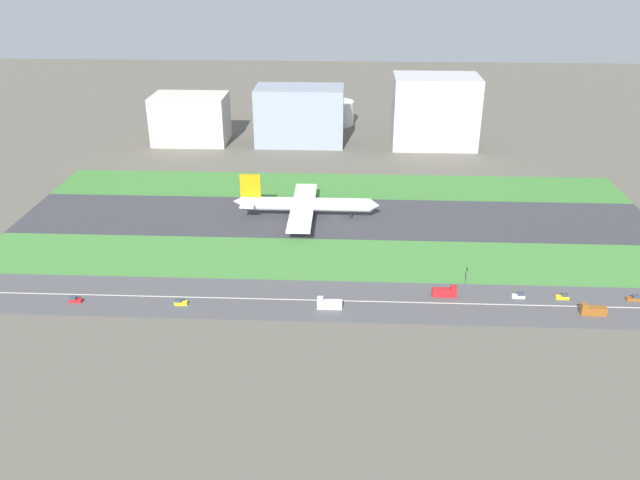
% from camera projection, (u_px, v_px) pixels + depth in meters
% --- Properties ---
extents(ground_plane, '(800.00, 800.00, 0.00)m').
position_uv_depth(ground_plane, '(335.00, 218.00, 290.87)').
color(ground_plane, '#5B564C').
extents(runway, '(280.00, 46.00, 0.10)m').
position_uv_depth(runway, '(335.00, 218.00, 290.85)').
color(runway, '#38383D').
rests_on(runway, ground_plane).
extents(grass_median_north, '(280.00, 36.00, 0.10)m').
position_uv_depth(grass_median_north, '(337.00, 186.00, 327.94)').
color(grass_median_north, '#3D7A33').
rests_on(grass_median_north, ground_plane).
extents(grass_median_south, '(280.00, 36.00, 0.10)m').
position_uv_depth(grass_median_south, '(332.00, 259.00, 253.76)').
color(grass_median_south, '#427F38').
rests_on(grass_median_south, ground_plane).
extents(highway, '(280.00, 28.00, 0.10)m').
position_uv_depth(highway, '(329.00, 301.00, 224.81)').
color(highway, '#4C4C4F').
rests_on(highway, ground_plane).
extents(highway_centerline, '(266.00, 0.50, 0.01)m').
position_uv_depth(highway_centerline, '(329.00, 300.00, 224.79)').
color(highway_centerline, silver).
rests_on(highway_centerline, highway).
extents(airliner, '(65.00, 56.00, 19.70)m').
position_uv_depth(airliner, '(303.00, 204.00, 288.82)').
color(airliner, white).
rests_on(airliner, runway).
extents(truck_2, '(8.40, 2.50, 4.00)m').
position_uv_depth(truck_2, '(593.00, 310.00, 215.90)').
color(truck_2, brown).
rests_on(truck_2, highway).
extents(truck_0, '(8.40, 2.50, 4.00)m').
position_uv_depth(truck_0, '(329.00, 304.00, 219.60)').
color(truck_0, silver).
rests_on(truck_0, highway).
extents(car_2, '(4.40, 1.80, 2.00)m').
position_uv_depth(car_2, '(75.00, 300.00, 223.61)').
color(car_2, '#B2191E').
rests_on(car_2, highway).
extents(car_4, '(4.40, 1.80, 2.00)m').
position_uv_depth(car_4, '(634.00, 298.00, 224.53)').
color(car_4, brown).
rests_on(car_4, highway).
extents(car_1, '(4.40, 1.80, 2.00)m').
position_uv_depth(car_1, '(180.00, 302.00, 222.06)').
color(car_1, yellow).
rests_on(car_1, highway).
extents(car_0, '(4.40, 1.80, 2.00)m').
position_uv_depth(car_0, '(519.00, 296.00, 226.18)').
color(car_0, silver).
rests_on(car_0, highway).
extents(truck_1, '(8.40, 2.50, 4.00)m').
position_uv_depth(truck_1, '(445.00, 292.00, 226.95)').
color(truck_1, '#B2191E').
rests_on(truck_1, highway).
extents(car_3, '(4.40, 1.80, 2.00)m').
position_uv_depth(car_3, '(563.00, 297.00, 225.55)').
color(car_3, yellow).
rests_on(car_3, highway).
extents(traffic_light, '(0.36, 0.50, 7.20)m').
position_uv_depth(traffic_light, '(467.00, 275.00, 232.71)').
color(traffic_light, '#4C4C51').
rests_on(traffic_light, highway).
extents(terminal_building, '(43.94, 28.10, 28.67)m').
position_uv_depth(terminal_building, '(191.00, 119.00, 391.72)').
color(terminal_building, beige).
rests_on(terminal_building, ground_plane).
extents(hangar_building, '(52.01, 27.53, 34.08)m').
position_uv_depth(hangar_building, '(300.00, 116.00, 387.78)').
color(hangar_building, gray).
rests_on(hangar_building, ground_plane).
extents(office_tower, '(49.15, 31.41, 41.24)m').
position_uv_depth(office_tower, '(435.00, 111.00, 382.90)').
color(office_tower, '#B2B2B7').
rests_on(office_tower, ground_plane).
extents(fuel_tank_west, '(23.46, 23.46, 15.48)m').
position_uv_depth(fuel_tank_west, '(336.00, 113.00, 431.56)').
color(fuel_tank_west, silver).
rests_on(fuel_tank_west, ground_plane).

